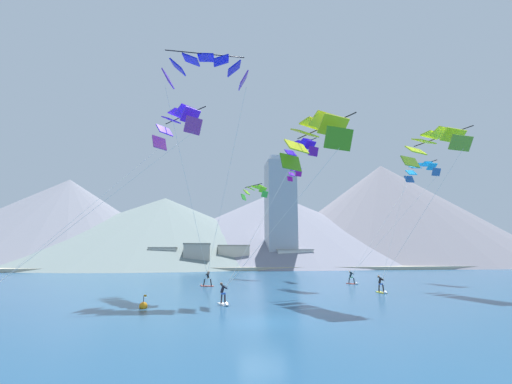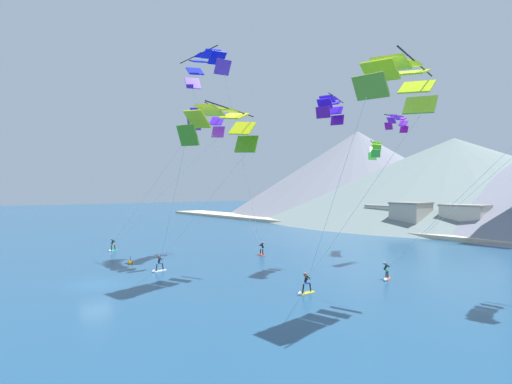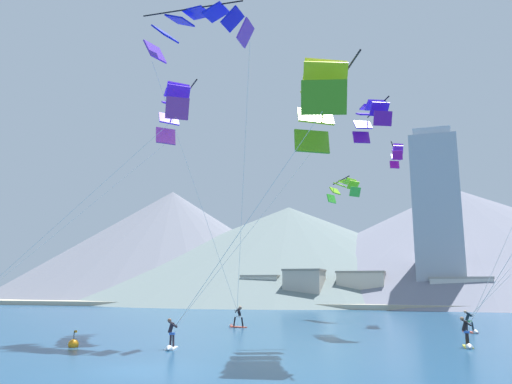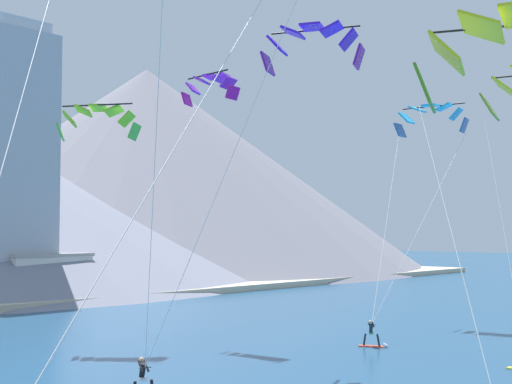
{
  "view_description": "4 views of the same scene",
  "coord_description": "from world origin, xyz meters",
  "px_view_note": "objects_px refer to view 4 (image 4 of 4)",
  "views": [
    {
      "loc": [
        -2.97,
        -19.28,
        3.73
      ],
      "look_at": [
        1.81,
        16.21,
        10.08
      ],
      "focal_mm": 24.0,
      "sensor_mm": 36.0,
      "label": 1
    },
    {
      "loc": [
        35.23,
        -10.22,
        8.13
      ],
      "look_at": [
        2.69,
        15.24,
        7.87
      ],
      "focal_mm": 28.0,
      "sensor_mm": 36.0,
      "label": 2
    },
    {
      "loc": [
        10.6,
        -18.21,
        3.32
      ],
      "look_at": [
        1.33,
        11.3,
        9.11
      ],
      "focal_mm": 35.0,
      "sensor_mm": 36.0,
      "label": 3
    },
    {
      "loc": [
        -21.07,
        -1.78,
        6.64
      ],
      "look_at": [
        1.8,
        19.09,
        8.38
      ],
      "focal_mm": 50.0,
      "sensor_mm": 36.0,
      "label": 4
    }
  ],
  "objects_px": {
    "parafoil_kite_distant_low_drift": "(312,42)",
    "parafoil_kite_distant_mid_solo": "(210,85)",
    "parafoil_kite_distant_high_outer": "(98,118)",
    "kitesurfer_near_trail": "(375,339)",
    "parafoil_kite_near_trail": "(431,117)"
  },
  "relations": [
    {
      "from": "kitesurfer_near_trail",
      "to": "parafoil_kite_distant_high_outer",
      "type": "distance_m",
      "value": 20.99
    },
    {
      "from": "parafoil_kite_near_trail",
      "to": "parafoil_kite_distant_high_outer",
      "type": "height_order",
      "value": "parafoil_kite_near_trail"
    },
    {
      "from": "parafoil_kite_distant_mid_solo",
      "to": "kitesurfer_near_trail",
      "type": "bearing_deg",
      "value": -62.85
    },
    {
      "from": "kitesurfer_near_trail",
      "to": "parafoil_kite_distant_high_outer",
      "type": "height_order",
      "value": "parafoil_kite_distant_high_outer"
    },
    {
      "from": "kitesurfer_near_trail",
      "to": "parafoil_kite_distant_low_drift",
      "type": "height_order",
      "value": "parafoil_kite_distant_low_drift"
    },
    {
      "from": "parafoil_kite_distant_high_outer",
      "to": "parafoil_kite_near_trail",
      "type": "bearing_deg",
      "value": -24.41
    },
    {
      "from": "parafoil_kite_distant_low_drift",
      "to": "parafoil_kite_distant_mid_solo",
      "type": "relative_size",
      "value": 1.28
    },
    {
      "from": "kitesurfer_near_trail",
      "to": "parafoil_kite_distant_high_outer",
      "type": "bearing_deg",
      "value": 128.65
    },
    {
      "from": "parafoil_kite_distant_high_outer",
      "to": "parafoil_kite_distant_low_drift",
      "type": "xyz_separation_m",
      "value": [
        4.03,
        -13.2,
        3.06
      ]
    },
    {
      "from": "parafoil_kite_distant_high_outer",
      "to": "parafoil_kite_distant_low_drift",
      "type": "height_order",
      "value": "parafoil_kite_distant_low_drift"
    },
    {
      "from": "kitesurfer_near_trail",
      "to": "parafoil_kite_distant_low_drift",
      "type": "relative_size",
      "value": 0.32
    },
    {
      "from": "parafoil_kite_distant_high_outer",
      "to": "parafoil_kite_distant_mid_solo",
      "type": "relative_size",
      "value": 1.04
    },
    {
      "from": "kitesurfer_near_trail",
      "to": "parafoil_kite_near_trail",
      "type": "height_order",
      "value": "parafoil_kite_near_trail"
    },
    {
      "from": "parafoil_kite_distant_mid_solo",
      "to": "parafoil_kite_near_trail",
      "type": "bearing_deg",
      "value": -20.65
    },
    {
      "from": "parafoil_kite_distant_low_drift",
      "to": "parafoil_kite_distant_mid_solo",
      "type": "height_order",
      "value": "parafoil_kite_distant_low_drift"
    }
  ]
}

